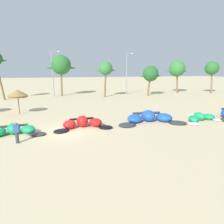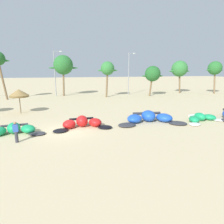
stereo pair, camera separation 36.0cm
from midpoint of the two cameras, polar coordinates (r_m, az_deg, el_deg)
The scene contains 14 objects.
ground_plane at distance 17.51m, azimuth -14.28°, elevation -5.53°, with size 260.00×260.00×0.00m, color beige.
kite_left at distance 17.96m, azimuth -28.35°, elevation -5.02°, with size 5.44×2.72×0.95m.
kite_left_of_center at distance 18.02m, azimuth -9.48°, elevation -3.40°, with size 5.70×2.58×1.08m.
kite_center at distance 19.99m, azimuth 10.82°, elevation -1.75°, with size 7.38×3.85×1.17m.
kite_right_of_center at distance 22.30m, azimuth 25.06°, elevation -1.58°, with size 5.26×2.88×0.84m.
beach_umbrella_middle at distance 25.83m, azimuth -27.22°, elevation 5.08°, with size 2.35×2.35×3.05m.
person_near_kites at distance 15.70m, azimuth -27.67°, elevation -5.60°, with size 0.36×0.24×1.62m.
palm_left_of_gap at distance 40.68m, azimuth -15.47°, elevation 13.59°, with size 5.89×3.93×8.34m.
palm_center_left at distance 37.72m, azimuth -2.19°, elevation 12.98°, with size 3.99×2.66×7.02m.
palm_center_right at distance 40.57m, azimuth 11.43°, elevation 11.32°, with size 4.82×3.21×6.23m.
palm_right_of_gap at distance 47.16m, azimuth 19.01°, elevation 12.30°, with size 5.49×3.66×7.49m.
palm_right at distance 49.00m, azimuth 27.97°, elevation 11.65°, with size 4.51×3.01×7.30m.
lamppost_west_center at distance 40.63m, azimuth -17.71°, elevation 11.73°, with size 1.74×0.24×9.14m.
lamppost_east_center at distance 41.84m, azimuth 4.42°, elevation 12.15°, with size 1.54×0.24×8.99m.
Camera 1 is at (-0.41, -16.62, 5.35)m, focal length 30.00 mm.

